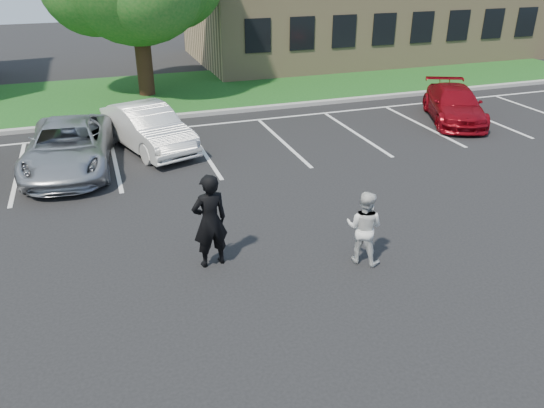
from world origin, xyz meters
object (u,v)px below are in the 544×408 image
object	(u,v)px
car_white_sedan	(148,128)
car_red_compact	(454,105)
car_silver_minivan	(69,147)
man_black_suit	(210,221)
man_white_shirt	(364,227)

from	to	relation	value
car_white_sedan	car_red_compact	bearing A→B (deg)	-21.40
car_silver_minivan	car_red_compact	xyz separation A→B (m)	(13.89, 0.43, -0.07)
man_black_suit	man_white_shirt	distance (m)	3.18
man_black_suit	car_red_compact	xyz separation A→B (m)	(11.13, 7.04, -0.38)
car_silver_minivan	car_white_sedan	xyz separation A→B (m)	(2.45, 1.02, 0.01)
man_black_suit	car_red_compact	distance (m)	13.17
car_silver_minivan	car_white_sedan	size ratio (longest dim) A/B	1.16
man_white_shirt	car_red_compact	bearing A→B (deg)	-91.85
car_silver_minivan	car_white_sedan	bearing A→B (deg)	28.77
car_red_compact	man_black_suit	bearing A→B (deg)	-124.20
car_silver_minivan	car_red_compact	distance (m)	13.90
man_white_shirt	car_white_sedan	bearing A→B (deg)	-24.95
man_black_suit	car_silver_minivan	size ratio (longest dim) A/B	0.40
man_black_suit	car_white_sedan	world-z (taller)	man_black_suit
car_silver_minivan	car_red_compact	world-z (taller)	car_silver_minivan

